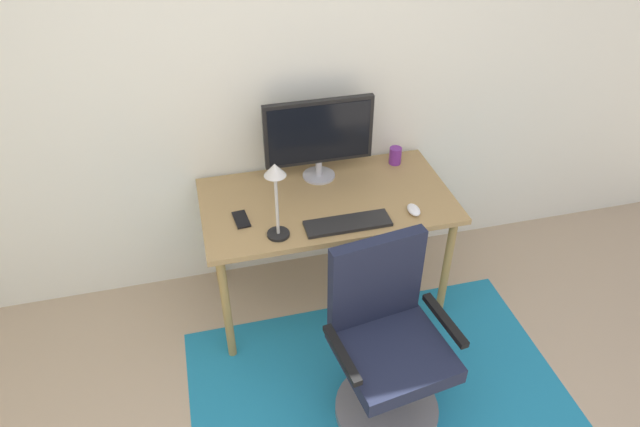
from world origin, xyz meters
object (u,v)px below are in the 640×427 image
desk_lamp (276,187)px  office_chair (386,351)px  computer_mouse (414,210)px  cell_phone (241,219)px  monitor (319,134)px  desk (327,209)px  coffee_cup (395,156)px  keyboard (348,223)px

desk_lamp → office_chair: bearing=-54.8°
computer_mouse → cell_phone: size_ratio=0.74×
computer_mouse → desk_lamp: size_ratio=0.26×
monitor → cell_phone: (-0.47, -0.29, -0.26)m
computer_mouse → desk_lamp: desk_lamp is taller
desk → desk_lamp: size_ratio=3.26×
coffee_cup → cell_phone: bearing=-160.8°
keyboard → cell_phone: bearing=161.7°
desk → coffee_cup: (0.47, 0.25, 0.12)m
monitor → desk_lamp: (-0.32, -0.46, 0.02)m
keyboard → coffee_cup: 0.65m
keyboard → desk_lamp: (-0.35, 0.00, 0.27)m
cell_phone → monitor: bearing=25.9°
desk → computer_mouse: size_ratio=12.70×
keyboard → computer_mouse: size_ratio=4.13×
keyboard → office_chair: office_chair is taller
desk → monitor: size_ratio=2.24×
computer_mouse → office_chair: size_ratio=0.11×
monitor → desk_lamp: 0.56m
monitor → office_chair: size_ratio=0.63×
desk → keyboard: bearing=-80.2°
monitor → coffee_cup: bearing=4.0°
desk → computer_mouse: (0.40, -0.23, 0.09)m
desk_lamp → office_chair: (0.38, -0.54, -0.61)m
desk_lamp → cell_phone: bearing=134.2°
coffee_cup → desk_lamp: size_ratio=0.24×
desk → coffee_cup: bearing=27.8°
desk → coffee_cup: 0.55m
desk → keyboard: (0.04, -0.25, 0.08)m
coffee_cup → desk_lamp: bearing=-147.7°
keyboard → desk_lamp: bearing=179.4°
computer_mouse → cell_phone: bearing=170.1°
office_chair → cell_phone: bearing=119.4°
desk → office_chair: 0.83m
coffee_cup → office_chair: (-0.39, -1.03, -0.38)m
desk_lamp → coffee_cup: bearing=32.3°
cell_phone → desk_lamp: desk_lamp is taller
computer_mouse → desk: bearing=150.1°
keyboard → computer_mouse: 0.36m
desk_lamp → desk: bearing=38.4°
monitor → desk_lamp: bearing=-124.6°
monitor → cell_phone: size_ratio=4.21×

